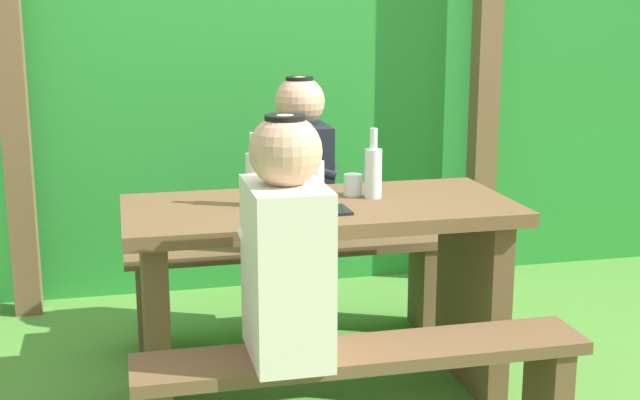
% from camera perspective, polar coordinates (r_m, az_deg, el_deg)
% --- Properties ---
extents(ground_plane, '(12.00, 12.00, 0.00)m').
position_cam_1_polar(ground_plane, '(3.38, 0.00, -12.72)').
color(ground_plane, '#4E8933').
extents(hedge_backdrop, '(6.40, 0.76, 2.25)m').
position_cam_1_polar(hedge_backdrop, '(4.78, -4.83, 8.84)').
color(hedge_backdrop, '#27842D').
rests_on(hedge_backdrop, ground_plane).
extents(pergola_post_left, '(0.12, 0.12, 2.04)m').
position_cam_1_polar(pergola_post_left, '(4.23, -19.42, 6.19)').
color(pergola_post_left, brown).
rests_on(pergola_post_left, ground_plane).
extents(pergola_post_right, '(0.12, 0.12, 2.04)m').
position_cam_1_polar(pergola_post_right, '(4.59, 10.73, 7.18)').
color(pergola_post_right, brown).
rests_on(pergola_post_right, ground_plane).
extents(picnic_table, '(1.40, 0.64, 0.75)m').
position_cam_1_polar(picnic_table, '(3.20, 0.00, -4.46)').
color(picnic_table, brown).
rests_on(picnic_table, ground_plane).
extents(bench_near, '(1.40, 0.24, 0.44)m').
position_cam_1_polar(bench_near, '(2.73, 2.89, -12.03)').
color(bench_near, brown).
rests_on(bench_near, ground_plane).
extents(bench_far, '(1.40, 0.24, 0.44)m').
position_cam_1_polar(bench_far, '(3.81, -2.04, -4.65)').
color(bench_far, brown).
rests_on(bench_far, ground_plane).
extents(person_white_shirt, '(0.25, 0.35, 0.72)m').
position_cam_1_polar(person_white_shirt, '(2.52, -2.23, -3.12)').
color(person_white_shirt, silver).
rests_on(person_white_shirt, bench_near).
extents(person_black_coat, '(0.25, 0.35, 0.72)m').
position_cam_1_polar(person_black_coat, '(3.70, -1.30, 2.11)').
color(person_black_coat, black).
rests_on(person_black_coat, bench_far).
extents(drinking_glass, '(0.07, 0.07, 0.08)m').
position_cam_1_polar(drinking_glass, '(3.26, 2.17, 0.99)').
color(drinking_glass, silver).
rests_on(drinking_glass, picnic_table).
extents(bottle_left, '(0.06, 0.06, 0.26)m').
position_cam_1_polar(bottle_left, '(3.21, 3.49, 1.92)').
color(bottle_left, silver).
rests_on(bottle_left, picnic_table).
extents(bottle_right, '(0.07, 0.07, 0.23)m').
position_cam_1_polar(bottle_right, '(3.07, -0.33, 1.28)').
color(bottle_right, silver).
rests_on(bottle_right, picnic_table).
extents(bottle_center, '(0.06, 0.06, 0.26)m').
position_cam_1_polar(bottle_center, '(3.09, -4.30, 1.56)').
color(bottle_center, silver).
rests_on(bottle_center, picnic_table).
extents(cell_phone, '(0.07, 0.14, 0.01)m').
position_cam_1_polar(cell_phone, '(3.02, 1.21, -0.65)').
color(cell_phone, black).
rests_on(cell_phone, picnic_table).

